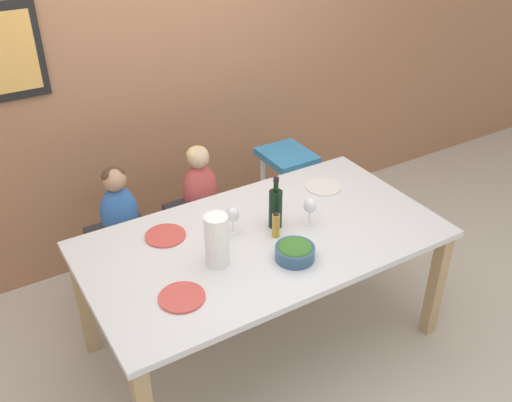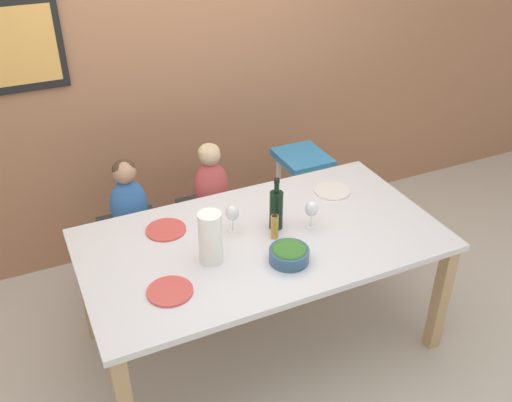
# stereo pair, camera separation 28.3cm
# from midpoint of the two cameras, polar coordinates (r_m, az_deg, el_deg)

# --- Properties ---
(ground_plane) EXTENTS (14.00, 14.00, 0.00)m
(ground_plane) POSITION_cam_midpoint_polar(r_m,az_deg,el_deg) (3.47, 2.95, -13.70)
(ground_plane) COLOR #BCB2A3
(wall_back) EXTENTS (10.00, 0.09, 2.70)m
(wall_back) POSITION_cam_midpoint_polar(r_m,az_deg,el_deg) (3.76, -5.61, 14.22)
(wall_back) COLOR #9E6B4C
(wall_back) RESTS_ON ground_plane
(dining_table) EXTENTS (1.88, 1.03, 0.74)m
(dining_table) POSITION_cam_midpoint_polar(r_m,az_deg,el_deg) (3.04, 3.28, -4.95)
(dining_table) COLOR silver
(dining_table) RESTS_ON ground_plane
(chair_far_left) EXTENTS (0.37, 0.43, 0.48)m
(chair_far_left) POSITION_cam_midpoint_polar(r_m,az_deg,el_deg) (3.62, -9.99, -3.74)
(chair_far_left) COLOR silver
(chair_far_left) RESTS_ON ground_plane
(chair_far_center) EXTENTS (0.37, 0.43, 0.48)m
(chair_far_center) POSITION_cam_midpoint_polar(r_m,az_deg,el_deg) (3.75, -2.24, -1.83)
(chair_far_center) COLOR silver
(chair_far_center) RESTS_ON ground_plane
(chair_right_highchair) EXTENTS (0.31, 0.36, 0.73)m
(chair_right_highchair) POSITION_cam_midpoint_polar(r_m,az_deg,el_deg) (3.93, 6.63, 2.42)
(chair_right_highchair) COLOR silver
(chair_right_highchair) RESTS_ON ground_plane
(person_child_left) EXTENTS (0.23, 0.16, 0.46)m
(person_child_left) POSITION_cam_midpoint_polar(r_m,az_deg,el_deg) (3.45, -10.46, 0.42)
(person_child_left) COLOR #3366B2
(person_child_left) RESTS_ON chair_far_left
(person_child_center) EXTENTS (0.23, 0.16, 0.46)m
(person_child_center) POSITION_cam_midpoint_polar(r_m,az_deg,el_deg) (3.59, -2.35, 2.26)
(person_child_center) COLOR #C64C4C
(person_child_center) RESTS_ON chair_far_center
(wine_bottle) EXTENTS (0.07, 0.07, 0.30)m
(wine_bottle) POSITION_cam_midpoint_polar(r_m,az_deg,el_deg) (3.01, 4.72, -0.85)
(wine_bottle) COLOR black
(wine_bottle) RESTS_ON dining_table
(paper_towel_roll) EXTENTS (0.12, 0.12, 0.27)m
(paper_towel_roll) POSITION_cam_midpoint_polar(r_m,az_deg,el_deg) (2.75, -1.64, -3.78)
(paper_towel_roll) COLOR white
(paper_towel_roll) RESTS_ON dining_table
(wine_glass_near) EXTENTS (0.07, 0.07, 0.16)m
(wine_glass_near) POSITION_cam_midpoint_polar(r_m,az_deg,el_deg) (3.04, 8.23, -0.90)
(wine_glass_near) COLOR white
(wine_glass_near) RESTS_ON dining_table
(wine_glass_far) EXTENTS (0.07, 0.07, 0.16)m
(wine_glass_far) POSITION_cam_midpoint_polar(r_m,az_deg,el_deg) (2.97, 0.33, -1.33)
(wine_glass_far) COLOR white
(wine_glass_far) RESTS_ON dining_table
(salad_bowl_large) EXTENTS (0.20, 0.20, 0.09)m
(salad_bowl_large) POSITION_cam_midpoint_polar(r_m,az_deg,el_deg) (2.81, 6.22, -5.32)
(salad_bowl_large) COLOR #335675
(salad_bowl_large) RESTS_ON dining_table
(dinner_plate_front_left) EXTENTS (0.21, 0.21, 0.01)m
(dinner_plate_front_left) POSITION_cam_midpoint_polar(r_m,az_deg,el_deg) (2.65, -5.57, -9.09)
(dinner_plate_front_left) COLOR #D14C47
(dinner_plate_front_left) RESTS_ON dining_table
(dinner_plate_back_left) EXTENTS (0.21, 0.21, 0.01)m
(dinner_plate_back_left) POSITION_cam_midpoint_polar(r_m,az_deg,el_deg) (3.05, -6.40, -2.97)
(dinner_plate_back_left) COLOR #D14C47
(dinner_plate_back_left) RESTS_ON dining_table
(dinner_plate_back_right) EXTENTS (0.21, 0.21, 0.01)m
(dinner_plate_back_right) POSITION_cam_midpoint_polar(r_m,az_deg,el_deg) (3.43, 9.98, 0.93)
(dinner_plate_back_right) COLOR silver
(dinner_plate_back_right) RESTS_ON dining_table
(condiment_bottle_hot_sauce) EXTENTS (0.04, 0.04, 0.15)m
(condiment_bottle_hot_sauce) POSITION_cam_midpoint_polar(r_m,az_deg,el_deg) (2.96, 4.61, -2.56)
(condiment_bottle_hot_sauce) COLOR #BC8E33
(condiment_bottle_hot_sauce) RESTS_ON dining_table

